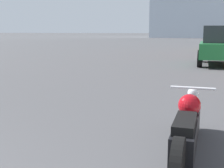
# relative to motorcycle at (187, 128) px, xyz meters

# --- Properties ---
(motorcycle) EXTENTS (0.62, 2.50, 0.71)m
(motorcycle) POSITION_rel_motorcycle_xyz_m (0.00, 0.00, 0.00)
(motorcycle) COLOR black
(motorcycle) RESTS_ON ground_plane
(parked_car_green) EXTENTS (2.07, 3.95, 1.70)m
(parked_car_green) POSITION_rel_motorcycle_xyz_m (-0.30, 10.89, 0.50)
(parked_car_green) COLOR #1E6B33
(parked_car_green) RESTS_ON ground_plane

